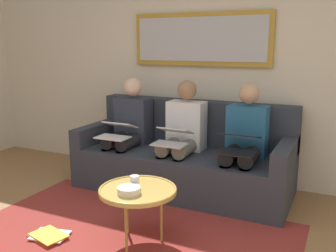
# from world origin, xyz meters

# --- Properties ---
(wall_rear) EXTENTS (6.00, 0.12, 2.60)m
(wall_rear) POSITION_xyz_m (0.00, -2.60, 1.30)
(wall_rear) COLOR beige
(wall_rear) RESTS_ON ground_plane
(area_rug) EXTENTS (2.60, 1.80, 0.01)m
(area_rug) POSITION_xyz_m (0.00, -0.85, 0.00)
(area_rug) COLOR maroon
(area_rug) RESTS_ON ground_plane
(couch) EXTENTS (2.20, 0.90, 0.90)m
(couch) POSITION_xyz_m (0.00, -2.12, 0.31)
(couch) COLOR #2D333D
(couch) RESTS_ON ground_plane
(framed_mirror) EXTENTS (1.56, 0.05, 0.57)m
(framed_mirror) POSITION_xyz_m (0.00, -2.51, 1.55)
(framed_mirror) COLOR #B7892D
(coffee_table) EXTENTS (0.59, 0.59, 0.44)m
(coffee_table) POSITION_xyz_m (-0.13, -0.90, 0.42)
(coffee_table) COLOR tan
(coffee_table) RESTS_ON ground_plane
(cup) EXTENTS (0.07, 0.07, 0.09)m
(cup) POSITION_xyz_m (-0.09, -0.93, 0.48)
(cup) COLOR silver
(cup) RESTS_ON coffee_table
(bowl) EXTENTS (0.17, 0.17, 0.05)m
(bowl) POSITION_xyz_m (-0.11, -0.80, 0.46)
(bowl) COLOR beige
(bowl) RESTS_ON coffee_table
(person_left) EXTENTS (0.38, 0.58, 1.14)m
(person_left) POSITION_xyz_m (-0.64, -2.05, 0.61)
(person_left) COLOR #235B84
(person_left) RESTS_ON couch
(laptop_black) EXTENTS (0.35, 0.38, 0.16)m
(laptop_black) POSITION_xyz_m (-0.64, -1.81, 0.63)
(laptop_black) COLOR black
(person_middle) EXTENTS (0.38, 0.58, 1.14)m
(person_middle) POSITION_xyz_m (0.00, -2.05, 0.61)
(person_middle) COLOR silver
(person_middle) RESTS_ON couch
(laptop_silver) EXTENTS (0.32, 0.35, 0.15)m
(laptop_silver) POSITION_xyz_m (0.00, -1.81, 0.63)
(laptop_silver) COLOR silver
(person_right) EXTENTS (0.38, 0.58, 1.14)m
(person_right) POSITION_xyz_m (0.64, -2.05, 0.61)
(person_right) COLOR #2D3342
(person_right) RESTS_ON couch
(laptop_white) EXTENTS (0.33, 0.35, 0.15)m
(laptop_white) POSITION_xyz_m (0.64, -1.81, 0.63)
(laptop_white) COLOR white
(magazine_stack) EXTENTS (0.33, 0.28, 0.03)m
(magazine_stack) POSITION_xyz_m (0.54, -0.65, 0.02)
(magazine_stack) COLOR red
(magazine_stack) RESTS_ON ground_plane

